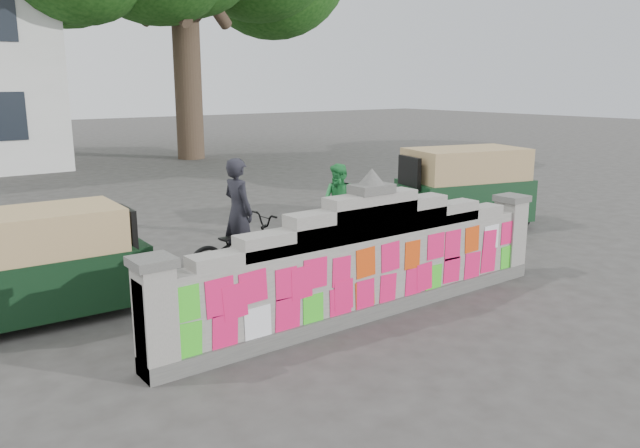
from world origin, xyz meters
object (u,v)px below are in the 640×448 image
(cyclist_rider, at_px, (239,227))
(pedestrian, at_px, (340,204))
(rickshaw_left, at_px, (44,263))
(rickshaw_right, at_px, (462,187))
(cyclist_bike, at_px, (239,248))

(cyclist_rider, xyz_separation_m, pedestrian, (2.74, 0.84, -0.07))
(rickshaw_left, bearing_deg, rickshaw_right, 3.81)
(cyclist_rider, relative_size, rickshaw_left, 0.63)
(rickshaw_left, distance_m, rickshaw_right, 8.56)
(pedestrian, height_order, rickshaw_left, pedestrian)
(cyclist_bike, xyz_separation_m, cyclist_rider, (-0.00, 0.00, 0.35))
(cyclist_rider, distance_m, pedestrian, 2.87)
(cyclist_bike, xyz_separation_m, pedestrian, (2.74, 0.84, 0.28))
(rickshaw_right, bearing_deg, pedestrian, 2.65)
(rickshaw_right, bearing_deg, rickshaw_left, 16.02)
(cyclist_rider, height_order, pedestrian, cyclist_rider)
(cyclist_rider, height_order, rickshaw_right, rickshaw_right)
(cyclist_bike, bearing_deg, cyclist_rider, 85.04)
(rickshaw_left, relative_size, rickshaw_right, 0.84)
(cyclist_bike, bearing_deg, rickshaw_right, -92.54)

